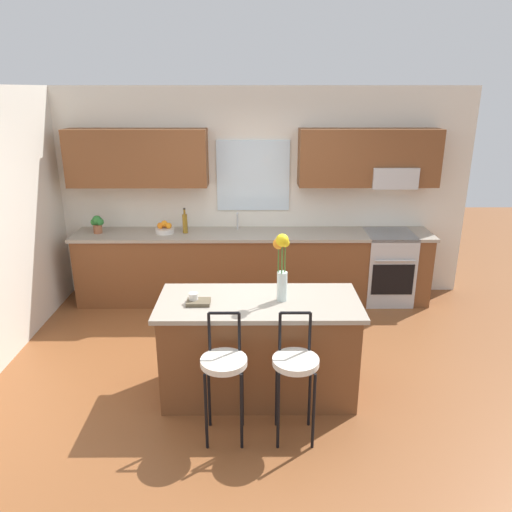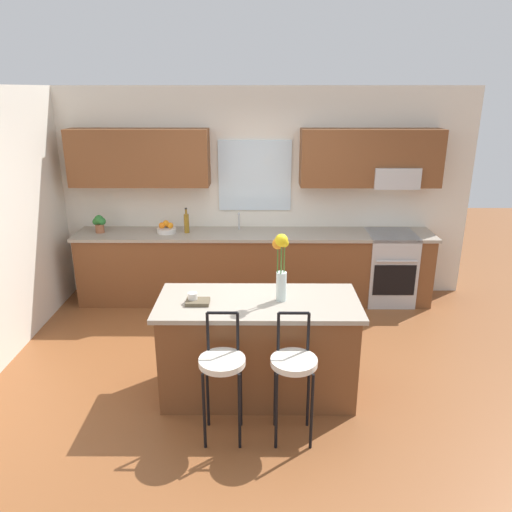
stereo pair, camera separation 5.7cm
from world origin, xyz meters
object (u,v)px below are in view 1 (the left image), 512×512
oven_range (387,267)px  bar_stool_middle (296,367)px  bottle_olive_oil (185,223)px  mug_ceramic (194,298)px  cookbook (199,302)px  kitchen_island (259,347)px  flower_vase (282,260)px  bar_stool_near (225,367)px  potted_plant_small (98,223)px  fruit_bowl_oranges (165,229)px

oven_range → bar_stool_middle: bar_stool_middle is taller
bar_stool_middle → bottle_olive_oil: bearing=113.6°
mug_ceramic → oven_range: bearing=43.3°
cookbook → bottle_olive_oil: 2.21m
kitchen_island → bar_stool_middle: size_ratio=1.69×
flower_vase → bottle_olive_oil: bearing=117.6°
oven_range → flower_vase: size_ratio=1.51×
flower_vase → oven_range: bearing=54.2°
bar_stool_middle → bar_stool_near: bearing=180.0°
mug_ceramic → cookbook: mug_ceramic is taller
oven_range → potted_plant_small: size_ratio=4.03×
potted_plant_small → cookbook: bearing=-55.3°
mug_ceramic → bottle_olive_oil: bearing=99.3°
bar_stool_near → flower_vase: (0.47, 0.61, 0.65)m
bar_stool_near → fruit_bowl_oranges: (-0.90, 2.72, 0.34)m
cookbook → bar_stool_middle: bearing=-34.3°
bar_stool_middle → flower_vase: size_ratio=1.71×
kitchen_island → flower_vase: bearing=-0.3°
cookbook → oven_range: bearing=44.2°
fruit_bowl_oranges → potted_plant_small: potted_plant_small is taller
potted_plant_small → bottle_olive_oil: bearing=0.0°
kitchen_island → bottle_olive_oil: size_ratio=5.48×
oven_range → bottle_olive_oil: 2.67m
bottle_olive_oil → potted_plant_small: 1.11m
flower_vase → bottle_olive_oil: (-1.10, 2.11, -0.24)m
bar_stool_near → potted_plant_small: (-1.75, 2.72, 0.41)m
oven_range → flower_vase: (-1.50, -2.09, 0.83)m
oven_range → flower_vase: 2.70m
bottle_olive_oil → kitchen_island: bearing=-66.6°
fruit_bowl_oranges → bottle_olive_oil: bearing=-0.7°
kitchen_island → cookbook: size_ratio=8.81×
mug_ceramic → potted_plant_small: (-1.46, 2.15, 0.08)m
kitchen_island → fruit_bowl_oranges: 2.47m
fruit_bowl_oranges → potted_plant_small: 0.85m
bar_stool_near → bottle_olive_oil: bottle_olive_oil is taller
mug_ceramic → potted_plant_small: bearing=124.2°
cookbook → kitchen_island: bearing=7.4°
oven_range → cookbook: bearing=-135.8°
potted_plant_small → fruit_bowl_oranges: bearing=0.2°
bar_stool_near → fruit_bowl_oranges: size_ratio=4.34×
kitchen_island → mug_ceramic: bearing=-175.4°
flower_vase → cookbook: (-0.71, -0.07, -0.35)m
flower_vase → fruit_bowl_oranges: size_ratio=2.54×
bar_stool_near → potted_plant_small: 3.25m
kitchen_island → flower_vase: size_ratio=2.89×
flower_vase → potted_plant_small: bearing=136.4°
flower_vase → mug_ceramic: flower_vase is taller
cookbook → bottle_olive_oil: bottle_olive_oil is taller
kitchen_island → bottle_olive_oil: bearing=113.4°
flower_vase → bottle_olive_oil: flower_vase is taller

